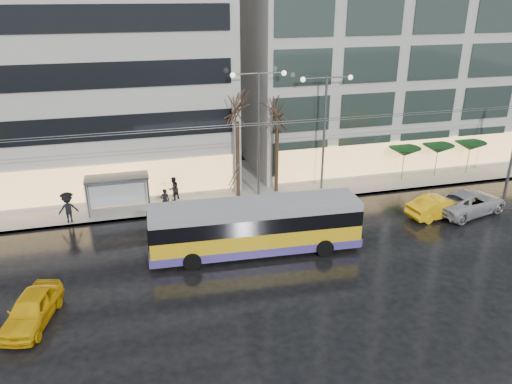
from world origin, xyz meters
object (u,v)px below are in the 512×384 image
object	(u,v)px
trolleybus	(256,229)
bus_shelter	(112,186)
taxi_a	(32,309)
street_lamp_near	(259,118)

from	to	relation	value
trolleybus	bus_shelter	bearing A→B (deg)	134.88
bus_shelter	taxi_a	distance (m)	12.47
bus_shelter	taxi_a	bearing A→B (deg)	-107.12
trolleybus	street_lamp_near	size ratio (longest dim) A/B	1.36
street_lamp_near	taxi_a	world-z (taller)	street_lamp_near
bus_shelter	street_lamp_near	distance (m)	11.14
bus_shelter	street_lamp_near	world-z (taller)	street_lamp_near
street_lamp_near	taxi_a	distance (m)	19.18
trolleybus	street_lamp_near	distance (m)	9.59
trolleybus	street_lamp_near	xyz separation A→B (m)	(2.39, 8.14, 4.47)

